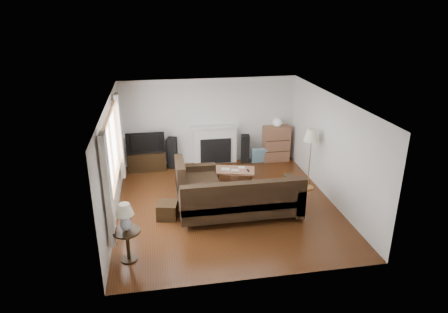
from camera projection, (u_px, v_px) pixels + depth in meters
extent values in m
cube|color=#492510|center=(226.00, 204.00, 9.40)|extent=(5.10, 5.60, 0.04)
cube|color=white|center=(226.00, 100.00, 8.50)|extent=(5.10, 5.60, 0.04)
cube|color=silver|center=(209.00, 121.00, 11.48)|extent=(5.00, 0.04, 2.50)
cube|color=silver|center=(257.00, 215.00, 6.42)|extent=(5.00, 0.04, 2.50)
cube|color=silver|center=(112.00, 162.00, 8.55)|extent=(0.04, 5.50, 2.50)
cube|color=silver|center=(331.00, 148.00, 9.35)|extent=(0.04, 5.50, 2.50)
cube|color=olive|center=(112.00, 152.00, 8.27)|extent=(0.12, 2.74, 1.54)
cube|color=beige|center=(108.00, 190.00, 6.93)|extent=(0.10, 0.35, 2.10)
cube|color=beige|center=(120.00, 136.00, 9.72)|extent=(0.10, 0.35, 2.10)
cube|color=white|center=(215.00, 144.00, 11.64)|extent=(1.40, 0.26, 1.15)
cube|color=black|center=(147.00, 161.00, 11.29)|extent=(1.06, 0.48, 0.53)
imported|color=black|center=(145.00, 142.00, 11.09)|extent=(1.05, 0.14, 0.60)
cube|color=black|center=(172.00, 153.00, 11.40)|extent=(0.32, 0.35, 0.88)
cube|color=black|center=(245.00, 149.00, 11.76)|extent=(0.27, 0.31, 0.83)
cube|color=brown|center=(276.00, 144.00, 11.85)|extent=(0.77, 0.37, 1.06)
sphere|color=white|center=(277.00, 122.00, 11.61)|extent=(0.25, 0.25, 0.25)
cube|color=black|center=(240.00, 197.00, 8.74)|extent=(2.89, 2.11, 0.93)
cube|color=#905F44|center=(234.00, 176.00, 10.42)|extent=(1.13, 0.79, 0.40)
cube|color=black|center=(167.00, 210.00, 8.76)|extent=(0.51, 0.51, 0.36)
cube|color=#AC7C3B|center=(310.00, 159.00, 9.96)|extent=(0.48, 0.48, 1.57)
cube|color=black|center=(128.00, 245.00, 7.27)|extent=(0.50, 0.50, 0.63)
cube|color=silver|center=(125.00, 218.00, 7.06)|extent=(0.33, 0.33, 0.53)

